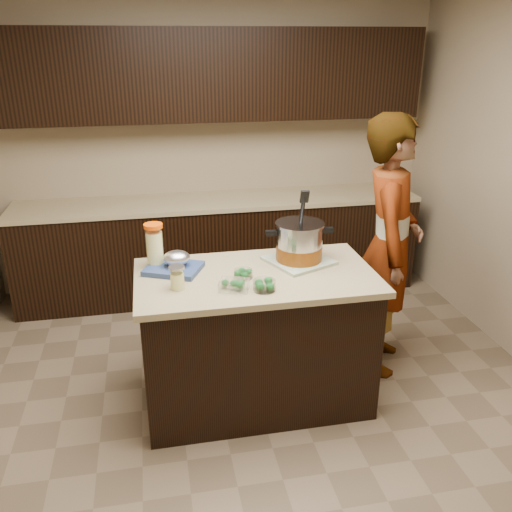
% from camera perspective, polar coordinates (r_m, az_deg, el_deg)
% --- Properties ---
extents(ground_plane, '(4.00, 4.00, 0.00)m').
position_cam_1_polar(ground_plane, '(3.75, 0.00, -14.61)').
color(ground_plane, brown).
rests_on(ground_plane, ground).
extents(room_shell, '(4.04, 4.04, 2.72)m').
position_cam_1_polar(room_shell, '(3.06, 0.00, 12.17)').
color(room_shell, tan).
rests_on(room_shell, ground).
extents(back_cabinets, '(3.60, 0.63, 2.33)m').
position_cam_1_polar(back_cabinets, '(4.90, -4.00, 6.59)').
color(back_cabinets, black).
rests_on(back_cabinets, ground).
extents(island, '(1.46, 0.81, 0.90)m').
position_cam_1_polar(island, '(3.50, 0.00, -8.65)').
color(island, black).
rests_on(island, ground).
extents(dish_towel, '(0.47, 0.47, 0.02)m').
position_cam_1_polar(dish_towel, '(3.48, 4.52, -0.47)').
color(dish_towel, '#5E7D54').
rests_on(dish_towel, island).
extents(stock_pot, '(0.44, 0.32, 0.44)m').
position_cam_1_polar(stock_pot, '(3.44, 4.57, 1.27)').
color(stock_pot, '#B7B7BC').
rests_on(stock_pot, dish_towel).
extents(lemonade_pitcher, '(0.14, 0.14, 0.28)m').
position_cam_1_polar(lemonade_pitcher, '(3.40, -10.62, 0.86)').
color(lemonade_pitcher, '#F0F092').
rests_on(lemonade_pitcher, island).
extents(mason_jar, '(0.09, 0.09, 0.15)m').
position_cam_1_polar(mason_jar, '(3.11, -8.30, -2.33)').
color(mason_jar, '#F0F092').
rests_on(mason_jar, island).
extents(broccoli_tub_left, '(0.13, 0.13, 0.05)m').
position_cam_1_polar(broccoli_tub_left, '(3.24, -1.36, -1.92)').
color(broccoli_tub_left, silver).
rests_on(broccoli_tub_left, island).
extents(broccoli_tub_right, '(0.17, 0.17, 0.06)m').
position_cam_1_polar(broccoli_tub_right, '(3.08, 0.88, -3.14)').
color(broccoli_tub_right, silver).
rests_on(broccoli_tub_right, island).
extents(broccoli_tub_rect, '(0.19, 0.17, 0.06)m').
position_cam_1_polar(broccoli_tub_rect, '(3.09, -2.30, -3.14)').
color(broccoli_tub_rect, silver).
rests_on(broccoli_tub_rect, island).
extents(blue_tray, '(0.40, 0.37, 0.12)m').
position_cam_1_polar(blue_tray, '(3.36, -8.53, -0.89)').
color(blue_tray, navy).
rests_on(blue_tray, island).
extents(person, '(0.67, 0.78, 1.81)m').
position_cam_1_polar(person, '(3.82, 13.80, 0.89)').
color(person, gray).
rests_on(person, ground).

